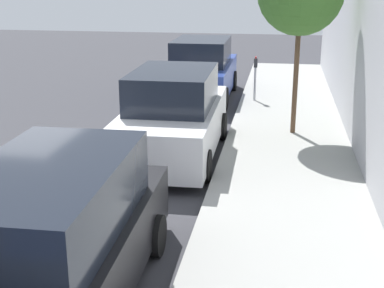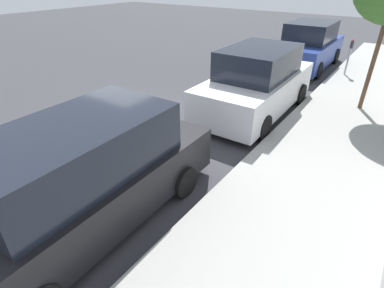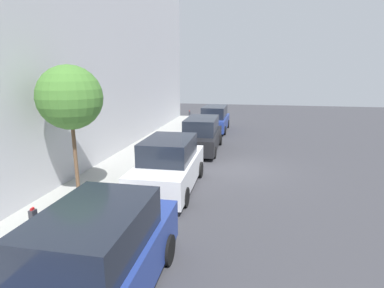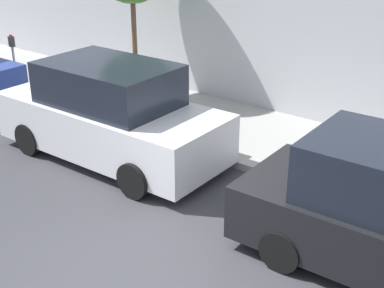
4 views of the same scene
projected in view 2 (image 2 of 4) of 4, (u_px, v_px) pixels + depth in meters
The scene contains 6 objects.
ground_plane at pixel (132, 126), 8.58m from camera, with size 60.00×60.00×0.00m, color #38383D.
sidewalk at pixel (308, 186), 6.04m from camera, with size 2.96×32.00×0.15m.
parked_minivan_second at pixel (83, 178), 4.87m from camera, with size 2.02×4.94×1.90m.
parked_suv_third at pixel (257, 83), 9.00m from camera, with size 2.08×4.83×1.98m.
parked_suv_fourth at pixel (309, 47), 13.42m from camera, with size 2.08×4.82×1.98m.
parking_meter_far at pixel (350, 53), 12.00m from camera, with size 0.11×0.15×1.39m.
Camera 2 is at (5.86, -5.28, 3.83)m, focal length 28.00 mm.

